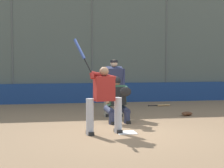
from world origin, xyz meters
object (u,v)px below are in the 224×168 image
at_px(umpire_home, 114,86).
at_px(spare_bat_by_padding, 115,105).
at_px(batter_at_plate, 104,97).
at_px(spare_bat_third_base_side, 162,105).
at_px(fielding_glove_on_dirt, 187,114).
at_px(catcher_behind_plate, 117,99).

relative_size(umpire_home, spare_bat_by_padding, 1.96).
xyz_separation_m(batter_at_plate, spare_bat_third_base_side, (-2.83, -4.60, -0.79)).
height_order(umpire_home, fielding_glove_on_dirt, umpire_home).
bearing_deg(catcher_behind_plate, spare_bat_by_padding, -108.47).
bearing_deg(spare_bat_by_padding, fielding_glove_on_dirt, -166.96).
height_order(catcher_behind_plate, umpire_home, umpire_home).
distance_m(batter_at_plate, umpire_home, 2.59).
bearing_deg(spare_bat_third_base_side, spare_bat_by_padding, 162.60).
bearing_deg(spare_bat_third_base_side, catcher_behind_plate, -129.26).
distance_m(catcher_behind_plate, umpire_home, 1.13).
xyz_separation_m(catcher_behind_plate, spare_bat_by_padding, (-0.60, -3.59, -0.60)).
height_order(batter_at_plate, catcher_behind_plate, batter_at_plate).
distance_m(catcher_behind_plate, spare_bat_third_base_side, 3.96).
xyz_separation_m(spare_bat_third_base_side, fielding_glove_on_dirt, (-0.02, 2.33, 0.03)).
xyz_separation_m(batter_at_plate, spare_bat_by_padding, (-1.18, -4.99, -0.79)).
height_order(batter_at_plate, fielding_glove_on_dirt, batter_at_plate).
height_order(catcher_behind_plate, spare_bat_third_base_side, catcher_behind_plate).
xyz_separation_m(spare_bat_by_padding, fielding_glove_on_dirt, (-1.68, 2.72, 0.03)).
bearing_deg(spare_bat_by_padding, spare_bat_third_base_side, -121.88).
relative_size(umpire_home, fielding_glove_on_dirt, 4.98).
bearing_deg(umpire_home, fielding_glove_on_dirt, 174.00).
relative_size(batter_at_plate, umpire_home, 1.29).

